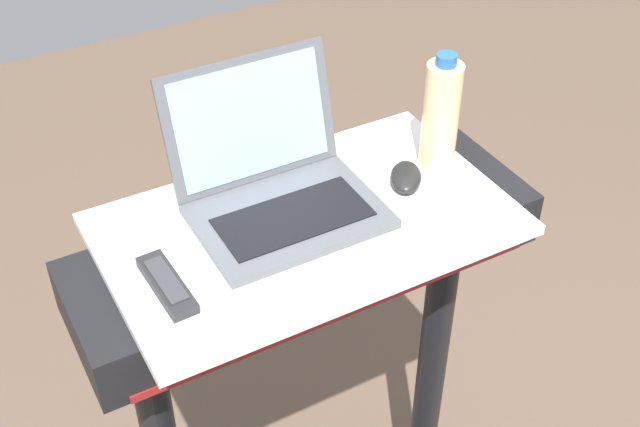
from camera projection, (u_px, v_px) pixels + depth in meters
name	position (u px, v px, depth m)	size (l,w,h in m)	color
desk_board	(307.00, 224.00, 1.54)	(0.75, 0.45, 0.02)	white
laptop	(276.00, 184.00, 1.53)	(0.34, 0.31, 0.25)	#515459
computer_mouse	(406.00, 177.00, 1.61)	(0.06, 0.10, 0.03)	black
water_bottle	(441.00, 114.00, 1.60)	(0.07, 0.07, 0.24)	beige
tv_remote	(167.00, 284.00, 1.38)	(0.05, 0.16, 0.02)	#232326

